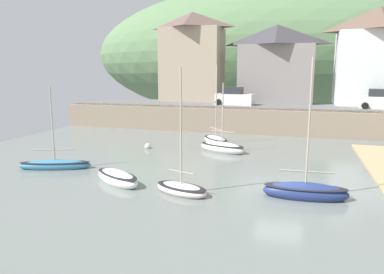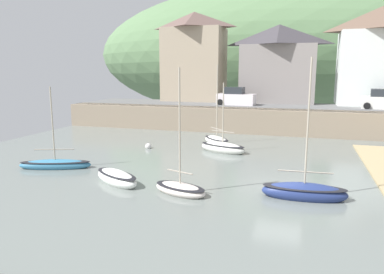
{
  "view_description": "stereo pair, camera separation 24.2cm",
  "coord_description": "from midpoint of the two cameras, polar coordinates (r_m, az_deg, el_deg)",
  "views": [
    {
      "loc": [
        0.8,
        -18.87,
        6.07
      ],
      "look_at": [
        -6.12,
        4.14,
        1.68
      ],
      "focal_mm": 33.88,
      "sensor_mm": 36.0,
      "label": 1
    },
    {
      "loc": [
        1.03,
        -18.8,
        6.07
      ],
      "look_at": [
        -6.12,
        4.14,
        1.68
      ],
      "focal_mm": 33.88,
      "sensor_mm": 36.0,
      "label": 2
    }
  ],
  "objects": [
    {
      "name": "sailboat_blue_trim",
      "position": [
        20.42,
        -12.01,
        -6.34
      ],
      "size": [
        3.6,
        2.73,
        0.94
      ],
      "rotation": [
        0.0,
        0.0,
        -0.51
      ],
      "color": "white",
      "rests_on": "ground"
    },
    {
      "name": "sailboat_nearest_shore",
      "position": [
        18.52,
        17.04,
        -8.17
      ],
      "size": [
        4.1,
        1.58,
        6.93
      ],
      "rotation": [
        0.0,
        0.0,
        0.06
      ],
      "color": "navy",
      "rests_on": "ground"
    },
    {
      "name": "sailboat_tall_mast",
      "position": [
        27.71,
        4.53,
        -1.67
      ],
      "size": [
        3.99,
        2.51,
        5.44
      ],
      "rotation": [
        0.0,
        0.0,
        -0.33
      ],
      "color": "silver",
      "rests_on": "ground"
    },
    {
      "name": "waterfront_building_left",
      "position": [
        46.04,
        -0.08,
        12.59
      ],
      "size": [
        7.6,
        5.28,
        10.77
      ],
      "color": "tan",
      "rests_on": "ground"
    },
    {
      "name": "waterfront_building_centre",
      "position": [
        44.15,
        12.96,
        11.23
      ],
      "size": [
        8.7,
        4.98,
        8.92
      ],
      "color": "gray",
      "rests_on": "ground"
    },
    {
      "name": "parked_car_by_wall",
      "position": [
        40.35,
        27.56,
        5.11
      ],
      "size": [
        4.27,
        2.18,
        1.95
      ],
      "rotation": [
        0.0,
        0.0,
        -0.12
      ],
      "color": "white",
      "rests_on": "ground"
    },
    {
      "name": "waterfront_building_right",
      "position": [
        44.7,
        26.91,
        11.33
      ],
      "size": [
        8.37,
        6.17,
        10.4
      ],
      "color": "silver",
      "rests_on": "ground"
    },
    {
      "name": "hillside_backdrop",
      "position": [
        74.13,
        15.59,
        12.49
      ],
      "size": [
        80.0,
        44.0,
        26.59
      ],
      "color": "#5A7B51",
      "rests_on": "ground"
    },
    {
      "name": "parked_car_near_slipway",
      "position": [
        40.28,
        6.49,
        6.21
      ],
      "size": [
        4.24,
        2.07,
        1.95
      ],
      "rotation": [
        0.0,
        0.0,
        -0.09
      ],
      "color": "silver",
      "rests_on": "ground"
    },
    {
      "name": "quay_seawall",
      "position": [
        36.65,
        15.17,
        2.6
      ],
      "size": [
        48.0,
        9.4,
        2.4
      ],
      "color": "gray",
      "rests_on": "ground"
    },
    {
      "name": "dinghy_open_wooden",
      "position": [
        24.51,
        -21.01,
        -4.07
      ],
      "size": [
        4.58,
        2.51,
        5.3
      ],
      "rotation": [
        0.0,
        0.0,
        0.34
      ],
      "color": "teal",
      "rests_on": "ground"
    },
    {
      "name": "sailboat_white_hull",
      "position": [
        18.39,
        -2.07,
        -8.07
      ],
      "size": [
        3.21,
        2.15,
        6.4
      ],
      "rotation": [
        0.0,
        0.0,
        -0.32
      ],
      "color": "silver",
      "rests_on": "ground"
    },
    {
      "name": "sailboat_far_left",
      "position": [
        30.82,
        3.55,
        -0.48
      ],
      "size": [
        3.22,
        3.34,
        6.74
      ],
      "rotation": [
        0.0,
        0.0,
        -0.83
      ],
      "color": "white",
      "rests_on": "ground"
    },
    {
      "name": "mooring_buoy",
      "position": [
        29.05,
        -7.23,
        -1.49
      ],
      "size": [
        0.5,
        0.5,
        0.5
      ],
      "color": "silver",
      "rests_on": "ground"
    }
  ]
}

